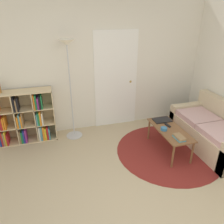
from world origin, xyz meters
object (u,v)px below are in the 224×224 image
Objects in this scene: bookshelf at (25,118)px; floor_lamp at (68,61)px; couch at (214,132)px; bowl at (164,129)px; coffee_table at (170,132)px; laptop at (162,120)px.

floor_lamp reaches higher than bookshelf.
couch is (3.36, -1.17, -0.19)m from bookshelf.
bookshelf reaches higher than couch.
couch is 1.03m from bowl.
bowl is (-1.01, 0.09, 0.18)m from couch.
couch is 0.90m from coffee_table.
floor_lamp is at bearing 148.04° from coffee_table.
floor_lamp is (0.89, -0.10, 1.04)m from bookshelf.
bowl is (-0.14, -0.34, 0.01)m from laptop.
bowl is at bearing -113.19° from laptop.
bookshelf reaches higher than coffee_table.
couch is (2.46, -1.07, -1.23)m from floor_lamp.
bookshelf is 9.48× the size of bowl.
coffee_table is (-0.89, 0.09, 0.11)m from couch.
couch is at bearing -4.99° from bowl.
floor_lamp reaches higher than bowl.
laptop is (1.60, -0.65, -1.06)m from floor_lamp.
bookshelf is 2.59m from bowl.
couch reaches higher than bowl.
bookshelf reaches higher than laptop.
bookshelf is at bearing 163.27° from laptop.
bowl is (2.35, -1.09, -0.01)m from bookshelf.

